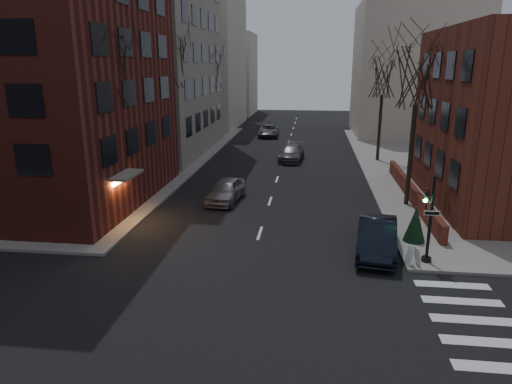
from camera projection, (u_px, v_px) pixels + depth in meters
The scene contains 21 objects.
ground at pixel (213, 380), 13.22m from camera, with size 160.00×160.00×0.00m, color black.
building_left_brick at pixel (21, 61), 28.35m from camera, with size 15.00×15.00×18.00m, color maroon.
building_left_tan at pixel (111, 8), 43.88m from camera, with size 18.00×18.00×28.00m, color gray.
low_wall_right at pixel (412, 192), 30.10m from camera, with size 0.35×16.00×1.00m, color maroon.
building_distant_la at pixel (190, 62), 65.06m from camera, with size 14.00×16.00×18.00m, color beige.
building_distant_ra at pixel (413, 71), 57.05m from camera, with size 14.00×14.00×16.00m, color beige.
building_distant_lb at pixel (226, 74), 81.61m from camera, with size 10.00×12.00×14.00m, color beige.
traffic_signal at pixel (428, 225), 20.36m from camera, with size 0.76×0.44×4.00m.
tree_left_a at pixel (107, 71), 25.32m from camera, with size 4.18×4.18×10.26m.
tree_left_b at pixel (171, 63), 36.66m from camera, with size 4.40×4.40×10.80m.
tree_left_c at pixel (210, 71), 50.27m from camera, with size 3.96×3.96×9.72m.
tree_right_a at pixel (418, 78), 27.20m from camera, with size 3.96×3.96×9.72m.
tree_right_b at pixel (383, 78), 40.69m from camera, with size 3.74×3.74×9.18m.
streetlamp_near at pixel (166, 128), 34.04m from camera, with size 0.36×0.36×6.28m.
streetlamp_far at pixel (219, 105), 53.15m from camera, with size 0.36×0.36×6.28m.
parked_sedan at pixel (377, 237), 21.85m from camera, with size 1.77×5.08×1.67m, color black.
car_lane_silver at pixel (226, 190), 30.16m from camera, with size 1.83×4.55×1.55m, color gray.
car_lane_gray at pixel (292, 153), 42.92m from camera, with size 2.04×5.02×1.46m, color #45464B.
car_lane_far at pixel (268, 131), 57.14m from camera, with size 2.40×5.20×1.44m, color #46464B.
sandwich_board at pixel (413, 256), 20.32m from camera, with size 0.38×0.54×0.86m, color white.
evergreen_shrub at pixel (415, 224), 22.98m from camera, with size 1.09×1.09×1.82m, color black.
Camera 1 is at (2.61, -11.00, 8.86)m, focal length 32.00 mm.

